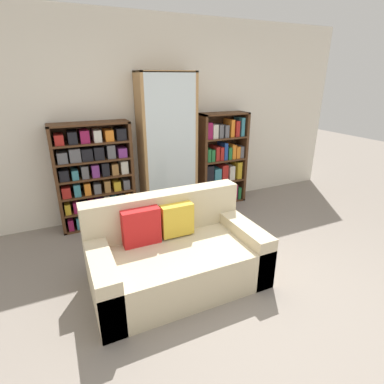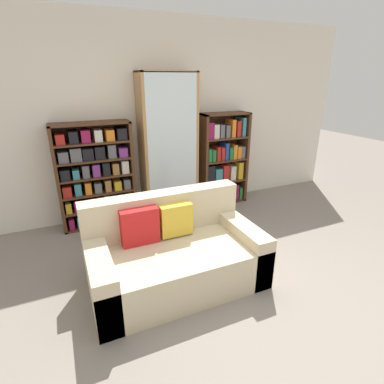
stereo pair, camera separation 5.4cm
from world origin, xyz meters
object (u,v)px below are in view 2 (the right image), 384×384
at_px(couch, 174,255).
at_px(bookshelf_right, 223,161).
at_px(bookshelf_left, 96,177).
at_px(wine_bottle, 216,209).
at_px(display_cabinet, 168,146).

xyz_separation_m(couch, bookshelf_right, (1.44, 1.60, 0.39)).
height_order(bookshelf_left, bookshelf_right, bookshelf_right).
xyz_separation_m(bookshelf_left, bookshelf_right, (1.92, 0.00, -0.00)).
xyz_separation_m(couch, wine_bottle, (1.04, 1.04, -0.12)).
height_order(couch, bookshelf_right, bookshelf_right).
relative_size(couch, wine_bottle, 4.06).
bearing_deg(wine_bottle, display_cabinet, 132.34).
bearing_deg(couch, bookshelf_left, 106.71).
distance_m(bookshelf_left, bookshelf_right, 1.92).
height_order(bookshelf_left, wine_bottle, bookshelf_left).
xyz_separation_m(couch, display_cabinet, (0.54, 1.59, 0.71)).
xyz_separation_m(bookshelf_left, wine_bottle, (1.52, -0.56, -0.52)).
bearing_deg(bookshelf_left, bookshelf_right, 0.01).
relative_size(couch, display_cabinet, 0.81).
bearing_deg(bookshelf_right, wine_bottle, -125.93).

